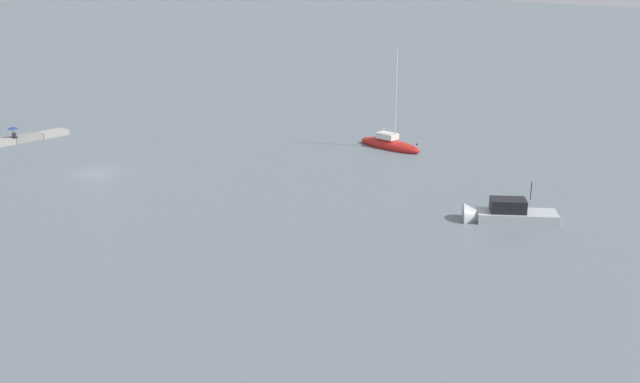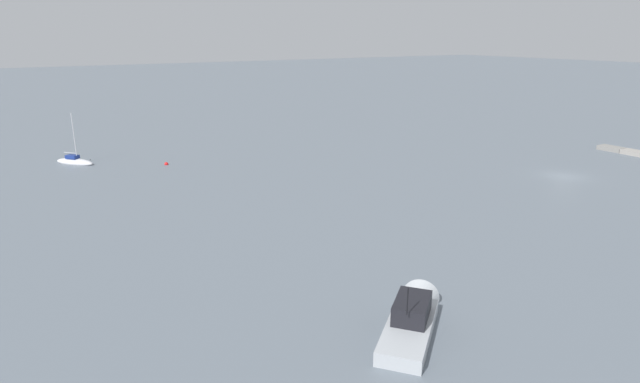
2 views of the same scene
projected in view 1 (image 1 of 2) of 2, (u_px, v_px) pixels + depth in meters
name	position (u px, v px, depth m)	size (l,w,h in m)	color
ground_plane	(98.00, 173.00, 75.44)	(500.00, 500.00, 0.00)	slate
seawall_pier	(13.00, 140.00, 86.92)	(12.67, 1.82, 0.57)	gray
person_seated_dark_left	(14.00, 136.00, 86.73)	(0.42, 0.62, 0.73)	#1E2333
umbrella_open_navy	(13.00, 128.00, 86.59)	(1.19, 1.19, 1.26)	black
sailboat_red_far	(390.00, 144.00, 84.66)	(2.35, 7.91, 11.05)	red
motorboat_grey_mid	(501.00, 215.00, 62.08)	(6.31, 7.09, 4.10)	#ADB2B7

